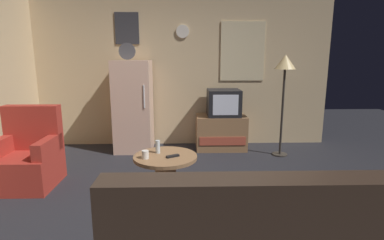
# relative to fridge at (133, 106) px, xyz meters

# --- Properties ---
(ground_plane) EXTENTS (12.00, 12.00, 0.00)m
(ground_plane) POSITION_rel_fridge_xyz_m (0.79, -2.04, -0.75)
(ground_plane) COLOR #232328
(wall_with_art) EXTENTS (5.20, 0.12, 2.78)m
(wall_with_art) POSITION_rel_fridge_xyz_m (0.79, 0.41, 0.64)
(wall_with_art) COLOR #D1B284
(wall_with_art) RESTS_ON ground_plane
(fridge) EXTENTS (0.60, 0.62, 1.77)m
(fridge) POSITION_rel_fridge_xyz_m (0.00, 0.00, 0.00)
(fridge) COLOR beige
(fridge) RESTS_ON ground_plane
(tv_stand) EXTENTS (0.84, 0.53, 0.58)m
(tv_stand) POSITION_rel_fridge_xyz_m (1.47, 0.03, -0.47)
(tv_stand) COLOR #8E6642
(tv_stand) RESTS_ON ground_plane
(crt_tv) EXTENTS (0.54, 0.51, 0.44)m
(crt_tv) POSITION_rel_fridge_xyz_m (1.51, 0.03, 0.05)
(crt_tv) COLOR black
(crt_tv) RESTS_ON tv_stand
(standing_lamp) EXTENTS (0.32, 0.32, 1.59)m
(standing_lamp) POSITION_rel_fridge_xyz_m (2.38, -0.34, 0.60)
(standing_lamp) COLOR #332D28
(standing_lamp) RESTS_ON ground_plane
(coffee_table) EXTENTS (0.72, 0.72, 0.46)m
(coffee_table) POSITION_rel_fridge_xyz_m (0.63, -1.71, -0.52)
(coffee_table) COLOR #8E6642
(coffee_table) RESTS_ON ground_plane
(wine_glass) EXTENTS (0.05, 0.05, 0.15)m
(wine_glass) POSITION_rel_fridge_xyz_m (0.54, -1.62, -0.22)
(wine_glass) COLOR silver
(wine_glass) RESTS_ON coffee_table
(mug_ceramic_white) EXTENTS (0.08, 0.08, 0.09)m
(mug_ceramic_white) POSITION_rel_fridge_xyz_m (0.42, -1.81, -0.25)
(mug_ceramic_white) COLOR silver
(mug_ceramic_white) RESTS_ON coffee_table
(remote_control) EXTENTS (0.15, 0.11, 0.02)m
(remote_control) POSITION_rel_fridge_xyz_m (0.71, -1.77, -0.28)
(remote_control) COLOR black
(remote_control) RESTS_ON coffee_table
(armchair) EXTENTS (0.68, 0.68, 0.96)m
(armchair) POSITION_rel_fridge_xyz_m (-1.07, -1.40, -0.42)
(armchair) COLOR #A52D23
(armchair) RESTS_ON ground_plane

